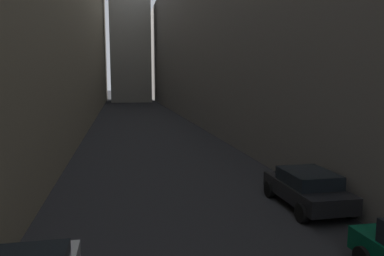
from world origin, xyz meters
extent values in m
plane|color=#232326|center=(0.00, 48.00, 0.00)|extent=(264.00, 264.00, 0.00)
cube|color=slate|center=(10.56, 50.00, 10.71)|extent=(10.12, 108.00, 21.41)
cube|color=black|center=(4.40, 22.94, 0.63)|extent=(1.83, 4.02, 0.59)
cube|color=black|center=(4.40, 22.85, 1.17)|extent=(1.68, 2.15, 0.49)
cylinder|color=black|center=(3.49, 24.30, 0.33)|extent=(0.22, 0.66, 0.66)
cylinder|color=black|center=(5.31, 24.30, 0.33)|extent=(0.22, 0.66, 0.66)
cylinder|color=black|center=(3.49, 21.57, 0.33)|extent=(0.22, 0.66, 0.66)
cylinder|color=black|center=(5.31, 21.57, 0.33)|extent=(0.22, 0.66, 0.66)
camera|label=1|loc=(-2.45, 10.72, 4.80)|focal=34.01mm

